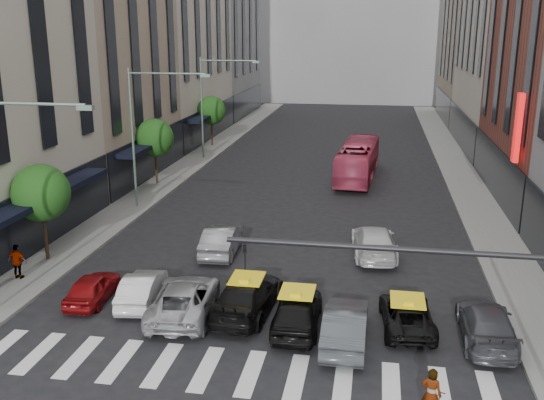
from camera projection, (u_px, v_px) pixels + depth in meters
The scene contains 26 objects.
ground at pixel (223, 396), 19.71m from camera, with size 160.00×160.00×0.00m, color black.
sidewalk_left at pixel (177, 173), 50.01m from camera, with size 3.00×96.00×0.15m, color slate.
sidewalk_right at pixel (466, 184), 46.25m from camera, with size 3.00×96.00×0.15m, color slate.
building_left_b at pixel (93, 22), 45.77m from camera, with size 8.00×16.00×24.00m, color tan.
building_left_d at pixel (217, 1), 80.03m from camera, with size 8.00×18.00×30.00m, color gray.
building_right_d at pixel (484, 8), 74.74m from camera, with size 8.00×18.00×28.00m, color tan.
tree_near at pixel (41, 193), 30.12m from camera, with size 2.88×2.88×4.95m.
tree_mid at pixel (155, 138), 45.29m from camera, with size 2.88×2.88×4.95m.
tree_far at pixel (211, 111), 60.46m from camera, with size 2.88×2.88×4.95m.
streetlamp_mid at pixel (146, 120), 38.70m from camera, with size 5.38×0.25×9.00m.
streetlamp_far at pixel (212, 94), 53.87m from camera, with size 5.38×0.25×9.00m.
traffic_signal at pixel (488, 301), 16.28m from camera, with size 10.10×0.20×6.00m.
liberty_sign at pixel (518, 128), 34.97m from camera, with size 0.30×0.70×4.00m.
car_red at pixel (93, 287), 26.47m from camera, with size 1.49×3.71×1.26m, color maroon.
car_white_front at pixel (142, 288), 26.29m from camera, with size 1.41×4.03×1.33m, color silver.
car_silver at pixel (184, 298), 25.14m from camera, with size 2.43×5.27×1.46m, color #ADAEB3.
taxi_left at pixel (247, 296), 25.31m from camera, with size 2.16×5.30×1.54m, color black.
taxi_center at pixel (297, 310), 24.02m from camera, with size 1.82×4.52×1.54m, color black.
car_grey_mid at pixel (345, 325), 22.85m from camera, with size 1.60×4.58×1.51m, color #3B3F43.
taxi_right at pixel (407, 314), 24.08m from camera, with size 1.96×4.24×1.18m, color black.
car_grey_curb at pixel (487, 324), 23.04m from camera, with size 1.95×4.81×1.39m, color #404148.
car_row2_left at pixel (222, 240), 32.07m from camera, with size 1.62×4.65×1.53m, color gray.
car_row2_right at pixel (374, 241), 31.81m from camera, with size 2.15×5.30×1.54m, color silver.
bus at pixel (358, 161), 47.83m from camera, with size 2.49×10.66×2.97m, color #BC3757.
rider at pixel (433, 373), 17.70m from camera, with size 0.63×0.41×1.72m, color gray.
pedestrian_far at pixel (17, 262), 28.42m from camera, with size 0.99×0.41×1.69m, color gray.
Camera 1 is at (4.49, -16.70, 11.53)m, focal length 40.00 mm.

